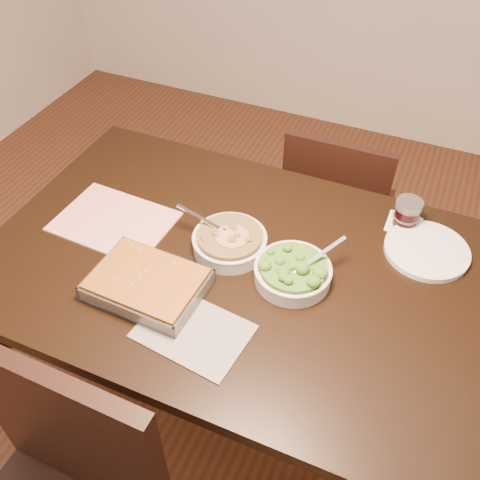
# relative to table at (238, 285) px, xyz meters

# --- Properties ---
(ground) EXTENTS (4.00, 4.00, 0.00)m
(ground) POSITION_rel_table_xyz_m (0.00, 0.00, -0.65)
(ground) COLOR #452113
(ground) RESTS_ON ground
(table) EXTENTS (1.40, 0.90, 0.75)m
(table) POSITION_rel_table_xyz_m (0.00, 0.00, 0.00)
(table) COLOR black
(table) RESTS_ON ground
(magazine_a) EXTENTS (0.34, 0.26, 0.01)m
(magazine_a) POSITION_rel_table_xyz_m (-0.40, 0.00, 0.10)
(magazine_a) COLOR #C7393E
(magazine_a) RESTS_ON table
(magazine_b) EXTENTS (0.28, 0.22, 0.00)m
(magazine_b) POSITION_rel_table_xyz_m (-0.01, -0.26, 0.10)
(magazine_b) COLOR #25252C
(magazine_b) RESTS_ON table
(coaster) EXTENTS (0.10, 0.10, 0.00)m
(coaster) POSITION_rel_table_xyz_m (0.39, 0.34, 0.10)
(coaster) COLOR white
(coaster) RESTS_ON table
(stew_bowl) EXTENTS (0.23, 0.21, 0.08)m
(stew_bowl) POSITION_rel_table_xyz_m (-0.04, 0.04, 0.12)
(stew_bowl) COLOR silver
(stew_bowl) RESTS_ON table
(broccoli_bowl) EXTENTS (0.21, 0.21, 0.08)m
(broccoli_bowl) POSITION_rel_table_xyz_m (0.16, 0.00, 0.12)
(broccoli_bowl) COLOR silver
(broccoli_bowl) RESTS_ON table
(baking_dish) EXTENTS (0.30, 0.22, 0.05)m
(baking_dish) POSITION_rel_table_xyz_m (-0.17, -0.18, 0.12)
(baking_dish) COLOR silver
(baking_dish) RESTS_ON table
(wine_tumbler) EXTENTS (0.08, 0.08, 0.09)m
(wine_tumbler) POSITION_rel_table_xyz_m (0.39, 0.34, 0.14)
(wine_tumbler) COLOR black
(wine_tumbler) RESTS_ON coaster
(dinner_plate) EXTENTS (0.23, 0.23, 0.02)m
(dinner_plate) POSITION_rel_table_xyz_m (0.47, 0.25, 0.10)
(dinner_plate) COLOR silver
(dinner_plate) RESTS_ON table
(chair_far) EXTENTS (0.38, 0.38, 0.82)m
(chair_far) POSITION_rel_table_xyz_m (0.12, 0.67, -0.20)
(chair_far) COLOR black
(chair_far) RESTS_ON ground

